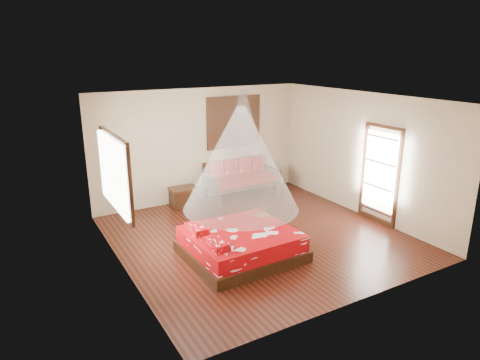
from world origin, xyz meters
The scene contains 10 objects.
room centered at (0.00, 0.00, 1.40)m, with size 5.54×5.54×2.84m.
bed centered at (-0.76, -0.57, 0.25)m, with size 2.00×1.82×0.63m.
daybed centered at (0.94, 2.38, 0.52)m, with size 1.86×0.83×0.96m.
storage_chest centered at (-0.61, 2.45, 0.23)m, with size 0.67×0.50×0.46m.
shutter_panel centered at (0.94, 2.72, 1.90)m, with size 1.52×0.06×1.32m.
window_left centered at (-2.71, 0.20, 1.70)m, with size 0.10×1.74×1.34m.
glazed_door centered at (2.72, -0.60, 1.07)m, with size 0.08×1.02×2.16m.
wine_tray centered at (0.00, -0.13, 0.56)m, with size 0.28×0.28×0.22m.
mosquito_net_main centered at (-0.75, -0.57, 1.85)m, with size 2.06×2.06×1.80m, color white.
mosquito_net_daybed centered at (0.94, 2.25, 2.00)m, with size 0.93×0.93×1.50m, color white.
Camera 1 is at (-4.34, -6.80, 3.67)m, focal length 32.00 mm.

